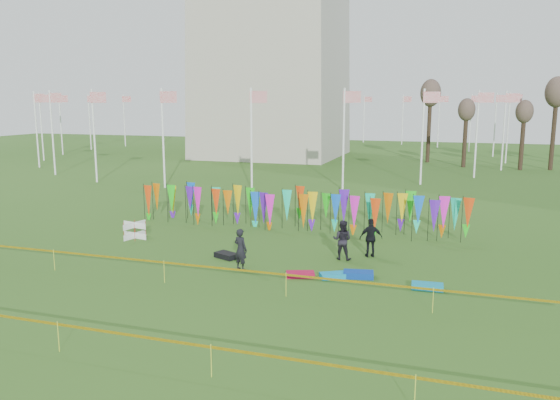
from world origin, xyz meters
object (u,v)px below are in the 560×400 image
(kite_bag_black, at_px, (226,255))
(kite_bag_turquoise, at_px, (333,275))
(kite_bag_red, at_px, (300,274))
(kite_bag_teal, at_px, (427,286))
(box_kite, at_px, (135,230))
(person_left, at_px, (241,249))
(person_right, at_px, (371,238))
(kite_bag_blue, at_px, (358,274))
(person_mid, at_px, (342,240))

(kite_bag_black, bearing_deg, kite_bag_turquoise, -14.05)
(kite_bag_red, distance_m, kite_bag_teal, 4.95)
(box_kite, relative_size, kite_bag_red, 0.78)
(box_kite, relative_size, person_left, 0.50)
(person_left, bearing_deg, kite_bag_turquoise, -157.38)
(person_right, height_order, kite_bag_black, person_right)
(box_kite, xyz_separation_m, kite_bag_turquoise, (11.10, -3.12, -0.33))
(person_right, relative_size, kite_bag_black, 1.71)
(person_left, distance_m, kite_bag_red, 2.75)
(person_left, distance_m, person_right, 6.08)
(person_left, xyz_separation_m, kite_bag_blue, (4.88, 0.51, -0.76))
(person_mid, bearing_deg, kite_bag_turquoise, 96.79)
(kite_bag_blue, height_order, kite_bag_teal, kite_bag_blue)
(kite_bag_turquoise, height_order, kite_bag_red, kite_bag_turquoise)
(person_left, bearing_deg, kite_bag_red, -162.51)
(kite_bag_turquoise, bearing_deg, kite_bag_teal, -3.32)
(kite_bag_turquoise, relative_size, kite_bag_red, 0.93)
(person_right, bearing_deg, kite_bag_red, 38.07)
(person_right, distance_m, kite_bag_turquoise, 3.70)
(person_mid, bearing_deg, person_right, -143.64)
(person_mid, bearing_deg, kite_bag_teal, 145.36)
(kite_bag_turquoise, xyz_separation_m, kite_bag_black, (-5.21, 1.30, 0.02))
(person_left, distance_m, kite_bag_teal, 7.63)
(person_mid, relative_size, kite_bag_red, 1.58)
(person_left, relative_size, person_mid, 0.99)
(kite_bag_red, bearing_deg, person_right, 59.12)
(person_left, xyz_separation_m, person_mid, (3.73, 2.83, 0.01))
(person_mid, distance_m, kite_bag_red, 3.27)
(person_mid, relative_size, kite_bag_teal, 1.54)
(box_kite, relative_size, kite_bag_black, 0.84)
(kite_bag_blue, bearing_deg, person_mid, 116.29)
(kite_bag_blue, bearing_deg, person_left, -174.08)
(box_kite, distance_m, kite_bag_teal, 15.13)
(kite_bag_turquoise, relative_size, kite_bag_teal, 0.91)
(person_left, xyz_separation_m, kite_bag_black, (-1.28, 1.42, -0.76))
(person_right, bearing_deg, person_left, 15.39)
(box_kite, height_order, kite_bag_teal, box_kite)
(person_left, distance_m, person_mid, 4.68)
(person_left, relative_size, kite_bag_turquoise, 1.68)
(kite_bag_teal, bearing_deg, person_left, 179.32)
(kite_bag_red, distance_m, kite_bag_black, 4.22)
(kite_bag_turquoise, height_order, kite_bag_teal, kite_bag_teal)
(person_mid, bearing_deg, kite_bag_blue, 118.76)
(kite_bag_turquoise, distance_m, kite_bag_teal, 3.66)
(kite_bag_turquoise, relative_size, kite_bag_black, 1.01)
(kite_bag_blue, height_order, kite_bag_black, kite_bag_blue)
(person_mid, relative_size, person_right, 1.01)
(box_kite, distance_m, kite_bag_black, 6.18)
(person_left, height_order, kite_bag_red, person_left)
(box_kite, relative_size, person_mid, 0.49)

